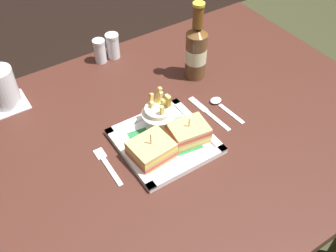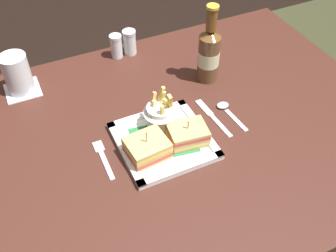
{
  "view_description": "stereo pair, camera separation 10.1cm",
  "coord_description": "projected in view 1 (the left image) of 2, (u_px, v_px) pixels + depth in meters",
  "views": [
    {
      "loc": [
        -0.41,
        -0.61,
        1.49
      ],
      "look_at": [
        -0.02,
        -0.01,
        0.78
      ],
      "focal_mm": 41.97,
      "sensor_mm": 36.0,
      "label": 1
    },
    {
      "loc": [
        -0.32,
        -0.66,
        1.49
      ],
      "look_at": [
        -0.02,
        -0.01,
        0.78
      ],
      "focal_mm": 41.97,
      "sensor_mm": 36.0,
      "label": 2
    }
  ],
  "objects": [
    {
      "name": "salt_shaker",
      "position": [
        100.0,
        52.0,
        1.26
      ],
      "size": [
        0.04,
        0.04,
        0.08
      ],
      "color": "silver",
      "rests_on": "dining_table"
    },
    {
      "name": "fork",
      "position": [
        107.0,
        164.0,
        0.97
      ],
      "size": [
        0.02,
        0.14,
        0.0
      ],
      "color": "silver",
      "rests_on": "dining_table"
    },
    {
      "name": "sandwich_half_left",
      "position": [
        151.0,
        150.0,
        0.96
      ],
      "size": [
        0.11,
        0.09,
        0.08
      ],
      "color": "tan",
      "rests_on": "square_plate"
    },
    {
      "name": "square_plate",
      "position": [
        165.0,
        141.0,
        1.02
      ],
      "size": [
        0.23,
        0.23,
        0.02
      ],
      "color": "white",
      "rests_on": "dining_table"
    },
    {
      "name": "beer_bottle",
      "position": [
        196.0,
        50.0,
        1.16
      ],
      "size": [
        0.06,
        0.06,
        0.24
      ],
      "color": "brown",
      "rests_on": "dining_table"
    },
    {
      "name": "dining_table",
      "position": [
        171.0,
        165.0,
        1.16
      ],
      "size": [
        1.25,
        0.9,
        0.74
      ],
      "color": "#402018",
      "rests_on": "ground_plane"
    },
    {
      "name": "fries_cup",
      "position": [
        159.0,
        113.0,
        1.02
      ],
      "size": [
        0.09,
        0.09,
        0.11
      ],
      "color": "white",
      "rests_on": "square_plate"
    },
    {
      "name": "drink_coaster",
      "position": [
        9.0,
        104.0,
        1.13
      ],
      "size": [
        0.1,
        0.1,
        0.0
      ],
      "primitive_type": "cube",
      "color": "silver",
      "rests_on": "dining_table"
    },
    {
      "name": "water_glass",
      "position": [
        4.0,
        90.0,
        1.09
      ],
      "size": [
        0.08,
        0.08,
        0.12
      ],
      "color": "silver",
      "rests_on": "dining_table"
    },
    {
      "name": "knife",
      "position": [
        207.0,
        112.0,
        1.11
      ],
      "size": [
        0.03,
        0.17,
        0.0
      ],
      "color": "silver",
      "rests_on": "dining_table"
    },
    {
      "name": "sandwich_half_right",
      "position": [
        189.0,
        132.0,
        1.01
      ],
      "size": [
        0.11,
        0.09,
        0.07
      ],
      "color": "tan",
      "rests_on": "square_plate"
    },
    {
      "name": "spoon",
      "position": [
        220.0,
        104.0,
        1.13
      ],
      "size": [
        0.03,
        0.13,
        0.01
      ],
      "color": "silver",
      "rests_on": "dining_table"
    },
    {
      "name": "pepper_shaker",
      "position": [
        113.0,
        47.0,
        1.27
      ],
      "size": [
        0.04,
        0.04,
        0.08
      ],
      "color": "silver",
      "rests_on": "dining_table"
    }
  ]
}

